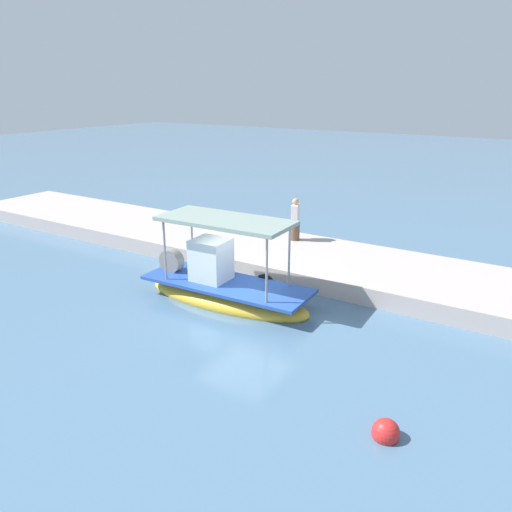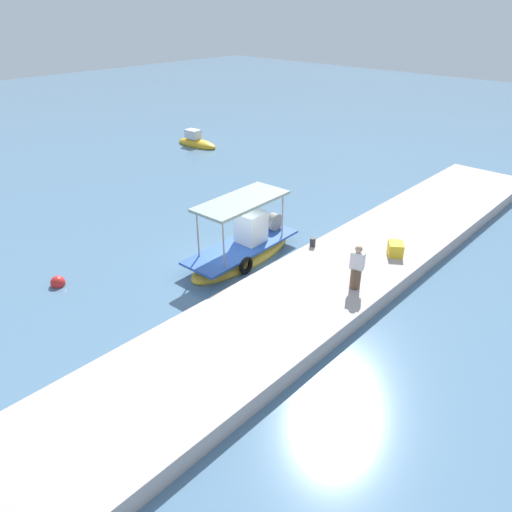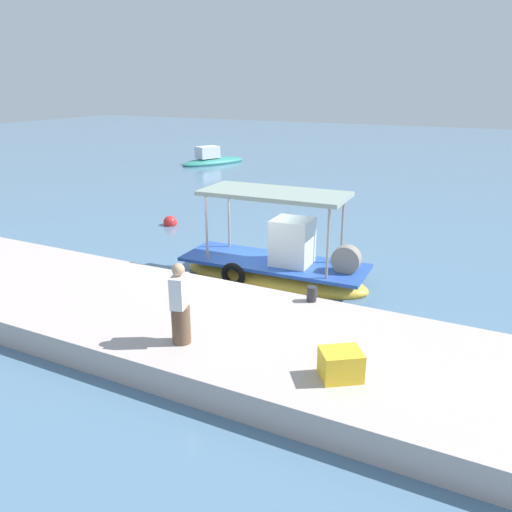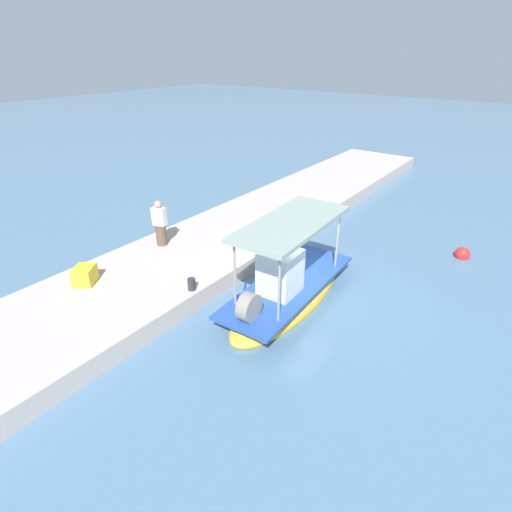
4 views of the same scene
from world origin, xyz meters
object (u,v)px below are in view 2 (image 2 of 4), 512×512
Objects in this scene: mooring_bollard at (313,242)px; main_fishing_boat at (244,248)px; fisherman_near_bollard at (357,269)px; moored_boat_mid at (197,143)px; cargo_crate at (395,249)px; marker_buoy at (58,283)px.

main_fishing_boat is at bearing 131.32° from mooring_bollard.
fisherman_near_bollard is 0.45× the size of moored_boat_mid.
moored_boat_mid is at bearing 63.91° from mooring_bollard.
moored_boat_mid is at bearing 71.43° from cargo_crate.
fisherman_near_bollard is 3.04× the size of marker_buoy.
mooring_bollard is at bearing -35.00° from marker_buoy.
marker_buoy is at bearing 127.10° from fisherman_near_bollard.
moored_boat_mid reaches higher than cargo_crate.
fisherman_near_bollard is 3.33m from cargo_crate.
main_fishing_boat reaches higher than mooring_bollard.
fisherman_near_bollard is 3.57m from mooring_bollard.
moored_boat_mid is (10.08, 20.37, -1.15)m from fisherman_near_bollard.
main_fishing_boat is at bearing 124.96° from cargo_crate.
moored_boat_mid is (16.92, 11.32, 0.11)m from marker_buoy.
fisherman_near_bollard is at bearing -176.91° from cargo_crate.
fisherman_near_bollard is at bearing -116.32° from moored_boat_mid.
main_fishing_boat is 5.40m from fisherman_near_bollard.
cargo_crate is (1.66, -2.94, 0.08)m from mooring_bollard.
moored_boat_mid reaches higher than mooring_bollard.
marker_buoy is (-6.55, 3.74, -0.35)m from main_fishing_boat.
mooring_bollard is 19.22m from moored_boat_mid.
mooring_bollard is 0.52× the size of cargo_crate.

